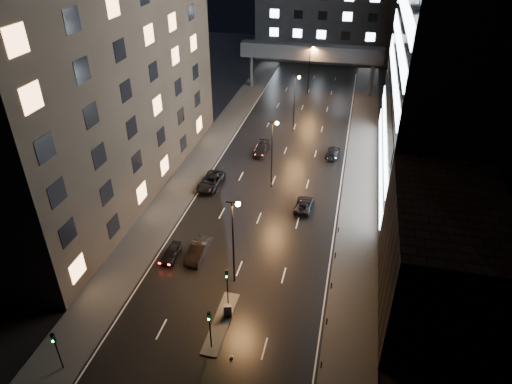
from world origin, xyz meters
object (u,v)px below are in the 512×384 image
car_away_a (171,253)px  car_away_c (211,181)px  car_away_b (198,250)px  car_toward_b (333,152)px  utility_cabinet (228,310)px  car_away_d (262,149)px  car_toward_a (304,205)px

car_away_a → car_away_c: (-0.44, 16.06, 0.17)m
car_away_b → car_toward_b: (12.84, 28.64, -0.14)m
car_away_c → utility_cabinet: size_ratio=4.35×
car_toward_b → utility_cabinet: bearing=84.1°
car_away_b → car_away_d: size_ratio=0.99×
car_away_c → car_toward_a: size_ratio=1.27×
car_away_c → utility_cabinet: (9.15, -23.28, 0.01)m
car_toward_b → utility_cabinet: size_ratio=3.50×
car_away_c → car_away_d: bearing=71.0°
car_toward_b → car_away_d: bearing=13.0°
car_away_c → utility_cabinet: 25.01m
utility_cabinet → car_toward_b: bearing=59.9°
car_away_a → car_away_d: bearing=80.2°
car_away_a → utility_cabinet: size_ratio=2.82×
car_toward_a → car_toward_b: car_toward_b is taller
car_away_c → car_toward_b: 21.07m
car_away_a → car_away_c: size_ratio=0.65×
car_toward_a → car_away_b: bearing=52.4°
car_toward_a → car_toward_b: 16.41m
car_away_b → utility_cabinet: car_away_b is taller
car_away_b → utility_cabinet: 9.95m
car_away_b → car_toward_a: bearing=51.6°
car_away_a → car_toward_a: bearing=44.0°
car_away_c → utility_cabinet: bearing=-65.4°
car_away_a → car_away_d: car_away_d is taller
car_away_a → car_away_b: 3.07m
car_away_b → car_toward_a: (10.41, 12.42, -0.18)m
car_toward_a → utility_cabinet: size_ratio=3.43×
car_away_a → car_away_b: car_away_b is taller
car_toward_a → car_toward_b: bearing=-96.2°
car_toward_a → car_away_a: bearing=47.3°
car_away_d → car_toward_b: car_away_d is taller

